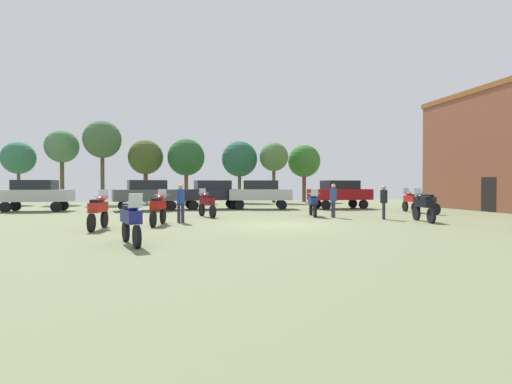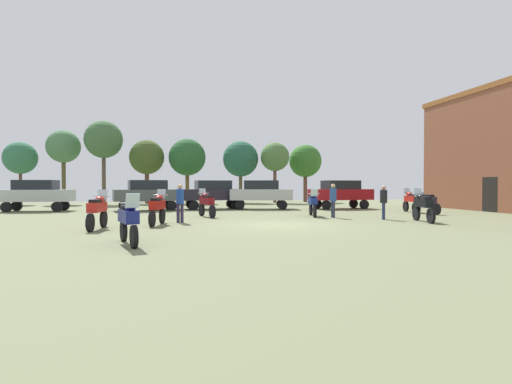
% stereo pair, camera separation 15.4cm
% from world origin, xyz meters
% --- Properties ---
extents(ground_plane, '(44.00, 52.00, 0.02)m').
position_xyz_m(ground_plane, '(0.00, 0.00, 0.01)').
color(ground_plane, '#6A704E').
extents(motorcycle_1, '(0.75, 2.15, 1.50)m').
position_xyz_m(motorcycle_1, '(-4.96, 1.00, 0.76)').
color(motorcycle_1, black).
rests_on(motorcycle_1, ground).
extents(motorcycle_2, '(0.72, 2.21, 1.51)m').
position_xyz_m(motorcycle_2, '(6.79, 0.04, 0.76)').
color(motorcycle_2, black).
rests_on(motorcycle_2, ground).
extents(motorcycle_4, '(0.64, 2.23, 1.50)m').
position_xyz_m(motorcycle_4, '(-7.11, -0.20, 0.76)').
color(motorcycle_4, black).
rests_on(motorcycle_4, ground).
extents(motorcycle_5, '(0.82, 2.06, 1.45)m').
position_xyz_m(motorcycle_5, '(-5.52, -4.38, 0.73)').
color(motorcycle_5, black).
rests_on(motorcycle_5, ground).
extents(motorcycle_6, '(0.83, 2.09, 1.50)m').
position_xyz_m(motorcycle_6, '(-2.62, 4.83, 0.75)').
color(motorcycle_6, black).
rests_on(motorcycle_6, ground).
extents(motorcycle_7, '(0.66, 2.21, 1.49)m').
position_xyz_m(motorcycle_7, '(9.95, 5.78, 0.75)').
color(motorcycle_7, black).
rests_on(motorcycle_7, ground).
extents(motorcycle_8, '(0.62, 2.28, 1.49)m').
position_xyz_m(motorcycle_8, '(9.98, 4.42, 0.75)').
color(motorcycle_8, black).
rests_on(motorcycle_8, ground).
extents(motorcycle_9, '(0.74, 2.22, 1.49)m').
position_xyz_m(motorcycle_9, '(2.98, 4.09, 0.75)').
color(motorcycle_9, black).
rests_on(motorcycle_9, ground).
extents(car_1, '(4.44, 2.17, 2.00)m').
position_xyz_m(car_1, '(7.25, 10.15, 1.19)').
color(car_1, black).
rests_on(car_1, ground).
extents(car_2, '(4.48, 2.29, 2.00)m').
position_xyz_m(car_2, '(-1.64, 11.71, 1.19)').
color(car_2, black).
rests_on(car_2, ground).
extents(car_3, '(4.55, 2.55, 2.00)m').
position_xyz_m(car_3, '(1.65, 11.00, 1.19)').
color(car_3, black).
rests_on(car_3, ground).
extents(car_4, '(4.57, 2.63, 2.00)m').
position_xyz_m(car_4, '(-6.03, 10.94, 1.19)').
color(car_4, black).
rests_on(car_4, ground).
extents(car_5, '(4.38, 1.99, 2.00)m').
position_xyz_m(car_5, '(-12.94, 11.52, 1.19)').
color(car_5, black).
rests_on(car_5, ground).
extents(person_1, '(0.35, 0.35, 1.74)m').
position_xyz_m(person_1, '(3.71, 3.06, 1.04)').
color(person_1, '#2D3046').
rests_on(person_1, ground).
extents(person_2, '(0.35, 0.35, 1.72)m').
position_xyz_m(person_2, '(-4.03, 1.92, 1.03)').
color(person_2, '#312948').
rests_on(person_2, ground).
extents(person_3, '(0.46, 0.46, 1.66)m').
position_xyz_m(person_3, '(5.71, 1.59, 0.98)').
color(person_3, '#232C4E').
rests_on(person_3, ground).
extents(tree_1, '(3.25, 3.25, 5.73)m').
position_xyz_m(tree_1, '(8.56, 21.71, 4.09)').
color(tree_1, brown).
rests_on(tree_1, ground).
extents(tree_2, '(2.79, 2.79, 5.44)m').
position_xyz_m(tree_2, '(-17.47, 21.81, 4.04)').
color(tree_2, brown).
rests_on(tree_2, ground).
extents(tree_3, '(3.32, 3.32, 7.41)m').
position_xyz_m(tree_3, '(-10.48, 21.21, 5.72)').
color(tree_3, brown).
rests_on(tree_3, ground).
extents(tree_4, '(2.75, 2.75, 5.75)m').
position_xyz_m(tree_4, '(5.09, 20.48, 4.36)').
color(tree_4, brown).
rests_on(tree_4, ground).
extents(tree_5, '(3.45, 3.45, 6.02)m').
position_xyz_m(tree_5, '(-3.12, 21.56, 4.29)').
color(tree_5, brown).
rests_on(tree_5, ground).
extents(tree_6, '(2.92, 2.92, 6.60)m').
position_xyz_m(tree_6, '(-14.05, 22.12, 5.10)').
color(tree_6, brown).
rests_on(tree_6, ground).
extents(tree_7, '(3.18, 3.18, 5.85)m').
position_xyz_m(tree_7, '(-6.81, 21.81, 4.24)').
color(tree_7, brown).
rests_on(tree_7, ground).
extents(tree_8, '(3.42, 3.42, 5.90)m').
position_xyz_m(tree_8, '(1.94, 21.48, 4.19)').
color(tree_8, brown).
rests_on(tree_8, ground).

